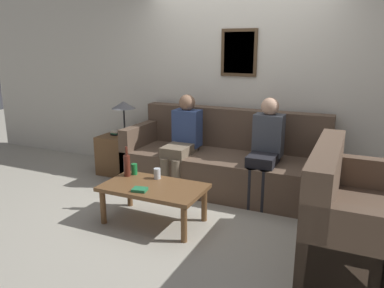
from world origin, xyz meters
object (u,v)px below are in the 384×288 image
(drinking_glass, at_px, (157,174))
(person_right, at_px, (266,146))
(couch_main, at_px, (225,163))
(couch_side, at_px, (361,227))
(coffee_table, at_px, (154,191))
(person_left, at_px, (183,138))
(wine_bottle, at_px, (127,165))

(drinking_glass, bearing_deg, person_right, 41.63)
(couch_main, relative_size, drinking_glass, 21.81)
(couch_side, relative_size, drinking_glass, 12.41)
(couch_side, bearing_deg, coffee_table, 90.78)
(person_left, bearing_deg, coffee_table, -80.78)
(couch_main, height_order, couch_side, same)
(couch_side, xyz_separation_m, coffee_table, (-1.95, -0.03, 0.01))
(couch_side, height_order, drinking_glass, couch_side)
(couch_side, distance_m, drinking_glass, 2.03)
(wine_bottle, bearing_deg, couch_main, 55.30)
(person_left, bearing_deg, couch_side, -25.29)
(wine_bottle, bearing_deg, couch_side, -2.72)
(coffee_table, relative_size, person_left, 0.88)
(couch_main, bearing_deg, couch_side, -36.47)
(wine_bottle, relative_size, person_left, 0.28)
(couch_side, relative_size, person_right, 1.17)
(coffee_table, distance_m, person_right, 1.41)
(couch_side, bearing_deg, couch_main, 53.53)
(couch_main, bearing_deg, coffee_table, -105.48)
(person_left, bearing_deg, drinking_glass, -83.24)
(couch_main, distance_m, coffee_table, 1.26)
(couch_main, distance_m, couch_side, 2.01)
(wine_bottle, distance_m, person_right, 1.59)
(wine_bottle, xyz_separation_m, person_right, (1.30, 0.91, 0.14))
(couch_side, bearing_deg, wine_bottle, 87.28)
(coffee_table, height_order, person_left, person_left)
(couch_side, distance_m, person_right, 1.51)
(coffee_table, bearing_deg, drinking_glass, 108.97)
(person_right, bearing_deg, couch_side, -44.00)
(couch_main, bearing_deg, wine_bottle, -124.70)
(couch_side, bearing_deg, person_left, 64.71)
(couch_main, height_order, wine_bottle, couch_main)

